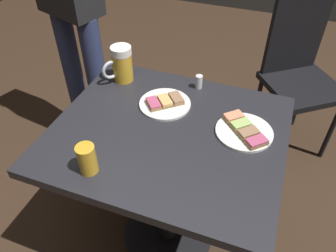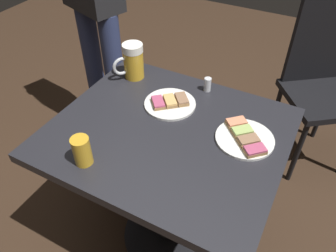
{
  "view_description": "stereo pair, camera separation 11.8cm",
  "coord_description": "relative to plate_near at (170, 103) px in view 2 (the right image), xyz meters",
  "views": [
    {
      "loc": [
        0.82,
        0.31,
        1.51
      ],
      "look_at": [
        0.0,
        0.0,
        0.73
      ],
      "focal_mm": 35.04,
      "sensor_mm": 36.0,
      "label": 1
    },
    {
      "loc": [
        0.78,
        0.41,
        1.51
      ],
      "look_at": [
        0.0,
        0.0,
        0.73
      ],
      "focal_mm": 35.04,
      "sensor_mm": 36.0,
      "label": 2
    }
  ],
  "objects": [
    {
      "name": "ground_plane",
      "position": [
        0.14,
        0.06,
        -0.72
      ],
      "size": [
        6.0,
        6.0,
        0.0
      ],
      "primitive_type": "plane",
      "color": "#382619"
    },
    {
      "name": "cafe_table",
      "position": [
        0.14,
        0.06,
        -0.16
      ],
      "size": [
        0.72,
        0.84,
        0.71
      ],
      "color": "black",
      "rests_on": "ground_plane"
    },
    {
      "name": "plate_near",
      "position": [
        0.0,
        0.0,
        0.0
      ],
      "size": [
        0.2,
        0.2,
        0.03
      ],
      "color": "white",
      "rests_on": "cafe_table"
    },
    {
      "name": "plate_far",
      "position": [
        0.05,
        0.32,
        0.0
      ],
      "size": [
        0.21,
        0.21,
        0.03
      ],
      "color": "white",
      "rests_on": "cafe_table"
    },
    {
      "name": "beer_mug",
      "position": [
        -0.1,
        -0.24,
        0.07
      ],
      "size": [
        0.13,
        0.1,
        0.16
      ],
      "color": "gold",
      "rests_on": "cafe_table"
    },
    {
      "name": "beer_glass_small",
      "position": [
        0.4,
        -0.11,
        0.04
      ],
      "size": [
        0.06,
        0.06,
        0.1
      ],
      "primitive_type": "cylinder",
      "color": "gold",
      "rests_on": "cafe_table"
    },
    {
      "name": "salt_shaker",
      "position": [
        -0.16,
        0.09,
        0.02
      ],
      "size": [
        0.03,
        0.03,
        0.06
      ],
      "primitive_type": "cylinder",
      "color": "silver",
      "rests_on": "cafe_table"
    },
    {
      "name": "cafe_chair",
      "position": [
        -0.79,
        0.51,
        -0.19
      ],
      "size": [
        0.53,
        0.53,
        0.94
      ],
      "rotation": [
        0.0,
        0.0,
        -0.93
      ],
      "color": "black",
      "rests_on": "ground_plane"
    }
  ]
}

